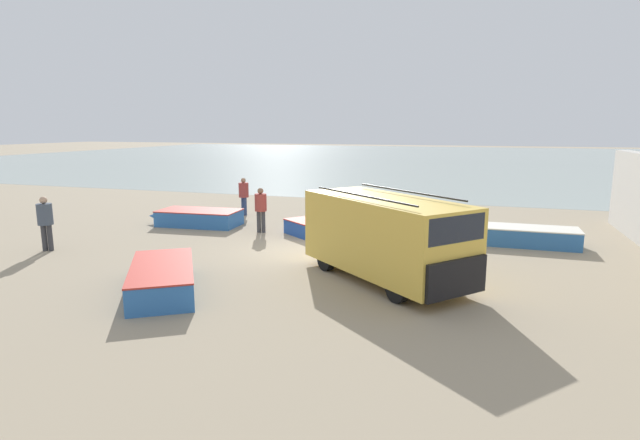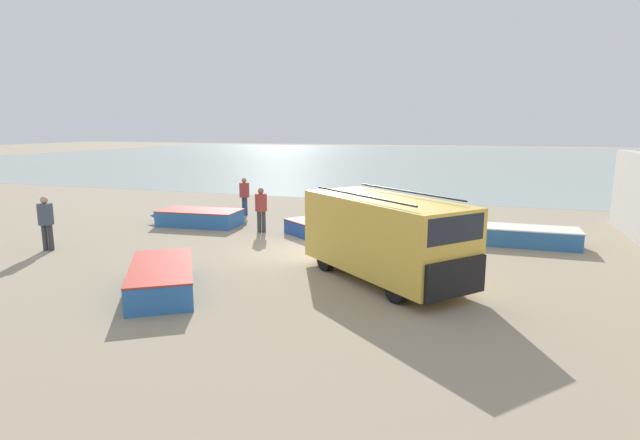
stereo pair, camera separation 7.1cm
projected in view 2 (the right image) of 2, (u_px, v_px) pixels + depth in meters
The scene contains 10 objects.
ground_plane at pixel (304, 251), 16.53m from camera, with size 200.00×200.00×0.00m, color gray.
sea_water at pixel (439, 158), 65.12m from camera, with size 120.00×80.00×0.01m, color #99A89E.
parked_van at pixel (385, 235), 13.17m from camera, with size 5.13×4.78×2.36m.
fishing_rowboat_0 at pixel (197, 217), 20.82m from camera, with size 4.10×1.88×0.65m.
fishing_rowboat_1 at pixel (508, 235), 17.45m from camera, with size 5.12×1.34×0.64m.
fishing_rowboat_2 at pixel (334, 224), 19.66m from camera, with size 3.40×3.95×0.57m.
fishing_rowboat_3 at pixel (162, 277), 12.56m from camera, with size 3.14×4.04×0.68m.
fisherman_0 at pixel (261, 206), 19.26m from camera, with size 0.46×0.46×1.74m.
fisherman_1 at pixel (46, 218), 16.41m from camera, with size 0.48×0.48×1.82m.
fisherman_2 at pixel (244, 193), 23.08m from camera, with size 0.46×0.46×1.74m.
Camera 2 is at (5.50, -15.10, 4.05)m, focal length 28.00 mm.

